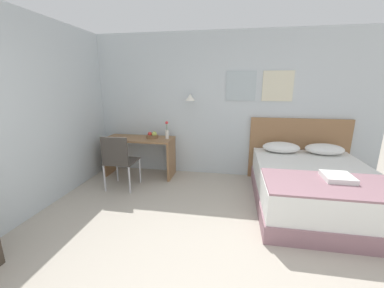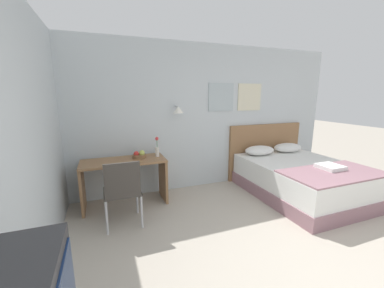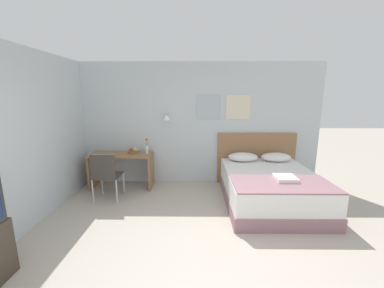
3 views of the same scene
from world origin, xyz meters
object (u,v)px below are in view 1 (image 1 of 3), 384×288
object	(u,v)px
headboard	(298,150)
flower_vase	(167,132)
folded_towel_near_foot	(338,177)
desk	(140,149)
throw_blanket	(333,185)
pillow_left	(281,147)
bed	(314,188)
fruit_bowl	(152,136)
pillow_right	(324,149)
desk_chair	(119,158)

from	to	relation	value
headboard	flower_vase	world-z (taller)	headboard
headboard	flower_vase	distance (m)	2.42
folded_towel_near_foot	desk	world-z (taller)	desk
folded_towel_near_foot	flower_vase	distance (m)	2.77
throw_blanket	pillow_left	bearing A→B (deg)	104.54
bed	fruit_bowl	distance (m)	2.83
folded_towel_near_foot	flower_vase	xyz separation A→B (m)	(-2.48, 1.21, 0.23)
headboard	fruit_bowl	xyz separation A→B (m)	(-2.68, -0.26, 0.22)
bed	headboard	size ratio (longest dim) A/B	1.17
folded_towel_near_foot	flower_vase	bearing A→B (deg)	154.04
throw_blanket	desk	world-z (taller)	desk
pillow_left	desk	distance (m)	2.59
pillow_left	fruit_bowl	xyz separation A→B (m)	(-2.33, 0.02, 0.11)
pillow_left	pillow_right	world-z (taller)	same
desk_chair	flower_vase	world-z (taller)	flower_vase
desk	fruit_bowl	bearing A→B (deg)	8.55
pillow_right	pillow_left	bearing A→B (deg)	180.00
pillow_left	pillow_right	xyz separation A→B (m)	(0.70, 0.00, 0.00)
desk	flower_vase	size ratio (longest dim) A/B	3.92
pillow_left	pillow_right	distance (m)	0.70
pillow_right	desk	xyz separation A→B (m)	(-3.28, -0.02, -0.15)
pillow_right	folded_towel_near_foot	bearing A→B (deg)	-101.94
headboard	flower_vase	xyz separation A→B (m)	(-2.39, -0.27, 0.30)
throw_blanket	flower_vase	bearing A→B (deg)	150.53
bed	flower_vase	bearing A→B (deg)	162.23
bed	headboard	world-z (taller)	headboard
throw_blanket	desk	distance (m)	3.22
pillow_right	throw_blanket	size ratio (longest dim) A/B	0.40
folded_towel_near_foot	bed	bearing A→B (deg)	102.01
headboard	pillow_left	distance (m)	0.46
folded_towel_near_foot	fruit_bowl	xyz separation A→B (m)	(-2.77, 1.22, 0.15)
pillow_right	flower_vase	world-z (taller)	flower_vase
folded_towel_near_foot	flower_vase	size ratio (longest dim) A/B	1.01
desk_chair	throw_blanket	bearing A→B (deg)	-11.85
folded_towel_near_foot	fruit_bowl	distance (m)	3.03
pillow_left	bed	bearing A→B (deg)	-65.34
headboard	pillow_left	world-z (taller)	headboard
bed	folded_towel_near_foot	bearing A→B (deg)	-77.99
folded_towel_near_foot	fruit_bowl	world-z (taller)	fruit_bowl
fruit_bowl	headboard	bearing A→B (deg)	5.52
pillow_left	flower_vase	world-z (taller)	flower_vase
headboard	desk_chair	size ratio (longest dim) A/B	1.85
desk	folded_towel_near_foot	bearing A→B (deg)	-21.34
throw_blanket	fruit_bowl	bearing A→B (deg)	153.06
flower_vase	desk_chair	bearing A→B (deg)	-131.39
desk_chair	fruit_bowl	world-z (taller)	desk_chair
folded_towel_near_foot	pillow_right	bearing A→B (deg)	78.06
desk_chair	flower_vase	bearing A→B (deg)	48.61
pillow_right	headboard	bearing A→B (deg)	141.37
throw_blanket	fruit_bowl	distance (m)	3.01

